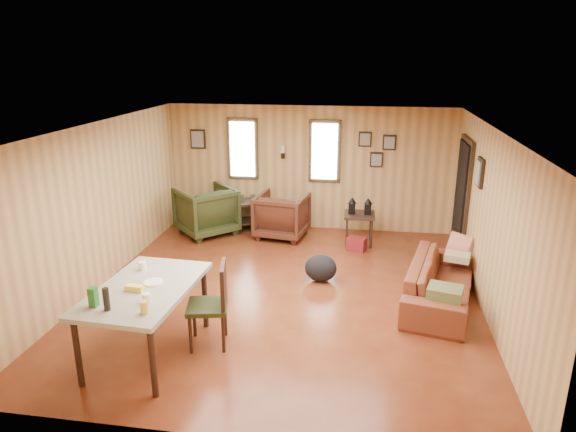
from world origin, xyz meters
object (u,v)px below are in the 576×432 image
sofa (441,275)px  end_table (248,210)px  recliner_brown (282,213)px  dining_table (144,294)px  recliner_green (206,209)px  side_table (360,212)px

sofa → end_table: 4.24m
recliner_brown → dining_table: bearing=87.1°
recliner_brown → recliner_green: (-1.46, -0.06, 0.04)m
recliner_green → dining_table: (0.60, -4.12, 0.27)m
sofa → end_table: bearing=64.7°
side_table → recliner_green: bearing=178.4°
recliner_brown → recliner_green: 1.46m
sofa → dining_table: dining_table is taller
sofa → recliner_brown: recliner_brown is taller
dining_table → recliner_green: bearing=101.5°
recliner_green → side_table: (2.91, -0.08, 0.09)m
recliner_green → dining_table: bearing=53.7°
recliner_brown → recliner_green: size_ratio=0.92×
dining_table → sofa: bearing=31.4°
end_table → dining_table: size_ratio=0.43×
recliner_green → end_table: recliner_green is taller
side_table → end_table: bearing=168.8°
sofa → side_table: side_table is taller
sofa → dining_table: size_ratio=1.21×
recliner_green → sofa: bearing=106.6°
side_table → dining_table: bearing=-119.7°
end_table → recliner_green: bearing=-154.6°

